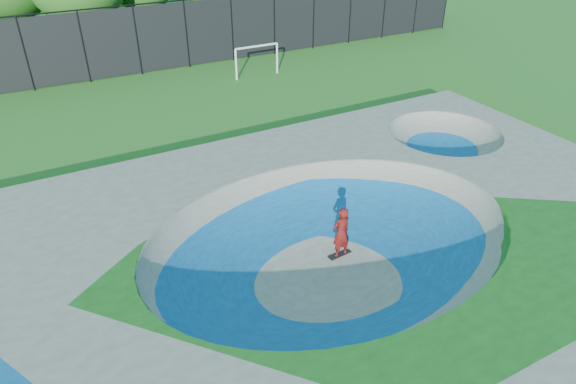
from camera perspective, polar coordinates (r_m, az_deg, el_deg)
name	(u,v)px	position (r m, az deg, el deg)	size (l,w,h in m)	color
ground	(331,271)	(15.36, 4.77, -8.79)	(120.00, 120.00, 0.00)	#235F1A
skate_deck	(332,251)	(14.89, 4.90, -6.56)	(22.00, 14.00, 1.50)	gray
skater	(341,233)	(15.48, 5.93, -4.50)	(0.62, 0.41, 1.71)	#B7150E
skateboard	(340,254)	(15.97, 5.77, -6.92)	(0.78, 0.22, 0.05)	black
soccer_goal	(257,55)	(31.06, -3.49, 14.95)	(2.79, 0.12, 1.84)	silver
fence	(137,39)	(32.38, -16.42, 15.99)	(48.09, 0.09, 4.04)	black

